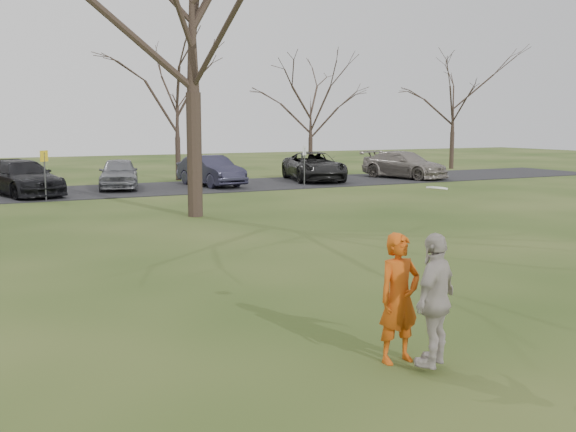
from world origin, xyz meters
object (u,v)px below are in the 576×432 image
(catching_play, at_px, (435,299))
(car_6, at_px, (314,166))
(player_defender, at_px, (399,298))
(car_3, at_px, (23,178))
(car_4, at_px, (119,173))
(car_5, at_px, (211,171))
(big_tree, at_px, (192,6))
(car_7, at_px, (405,165))

(catching_play, bearing_deg, car_6, 64.08)
(player_defender, relative_size, car_3, 0.33)
(player_defender, bearing_deg, catching_play, -68.26)
(car_3, xyz_separation_m, catching_play, (2.60, -24.73, 0.15))
(car_4, height_order, car_5, car_5)
(car_3, height_order, big_tree, big_tree)
(car_7, relative_size, catching_play, 2.27)
(car_4, relative_size, car_5, 0.95)
(car_7, height_order, big_tree, big_tree)
(car_3, xyz_separation_m, car_5, (8.93, 0.55, -0.01))
(car_3, bearing_deg, car_6, -12.94)
(car_7, bearing_deg, player_defender, -143.26)
(car_5, height_order, car_6, car_6)
(car_5, bearing_deg, car_3, 174.75)
(car_3, height_order, car_5, car_3)
(car_3, relative_size, car_5, 1.14)
(car_5, bearing_deg, player_defender, -113.54)
(player_defender, height_order, car_3, player_defender)
(player_defender, xyz_separation_m, car_5, (6.53, 24.80, -0.08))
(car_6, distance_m, big_tree, 15.93)
(car_4, relative_size, catching_play, 1.88)
(car_3, bearing_deg, big_tree, -80.21)
(car_3, xyz_separation_m, car_4, (4.42, 1.04, -0.02))
(car_5, xyz_separation_m, big_tree, (-4.30, -10.06, 6.20))
(car_4, distance_m, car_6, 10.62)
(player_defender, height_order, catching_play, catching_play)
(player_defender, distance_m, car_3, 24.36)
(player_defender, height_order, car_6, player_defender)
(car_3, relative_size, catching_play, 2.27)
(car_3, relative_size, car_6, 0.94)
(player_defender, height_order, big_tree, big_tree)
(car_3, distance_m, car_4, 4.54)
(car_6, bearing_deg, car_5, -163.39)
(player_defender, bearing_deg, car_4, 84.04)
(player_defender, relative_size, car_6, 0.31)
(car_6, xyz_separation_m, catching_play, (-12.43, -25.58, 0.13))
(player_defender, relative_size, big_tree, 0.12)
(player_defender, bearing_deg, car_6, 61.88)
(car_4, bearing_deg, catching_play, -79.45)
(car_4, bearing_deg, player_defender, -79.99)
(car_5, xyz_separation_m, car_7, (11.59, -0.53, 0.01))
(car_5, xyz_separation_m, catching_play, (-6.33, -25.28, 0.15))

